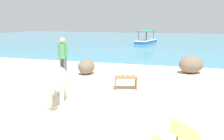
{
  "coord_description": "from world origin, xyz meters",
  "views": [
    {
      "loc": [
        1.9,
        -4.93,
        2.29
      ],
      "look_at": [
        -0.41,
        3.0,
        0.55
      ],
      "focal_mm": 37.68,
      "sensor_mm": 36.0,
      "label": 1
    }
  ],
  "objects_px": {
    "cow": "(57,79)",
    "person_standing": "(63,55)",
    "bottle": "(125,74)",
    "low_bench_table": "(126,79)",
    "boat_blue": "(146,41)"
  },
  "relations": [
    {
      "from": "cow",
      "to": "person_standing",
      "type": "xyz_separation_m",
      "value": [
        -1.08,
        2.42,
        0.27
      ]
    },
    {
      "from": "cow",
      "to": "bottle",
      "type": "height_order",
      "value": "cow"
    },
    {
      "from": "cow",
      "to": "low_bench_table",
      "type": "distance_m",
      "value": 2.38
    },
    {
      "from": "boat_blue",
      "to": "bottle",
      "type": "bearing_deg",
      "value": 18.71
    },
    {
      "from": "bottle",
      "to": "person_standing",
      "type": "relative_size",
      "value": 0.18
    },
    {
      "from": "person_standing",
      "to": "low_bench_table",
      "type": "bearing_deg",
      "value": -83.58
    },
    {
      "from": "person_standing",
      "to": "boat_blue",
      "type": "height_order",
      "value": "person_standing"
    },
    {
      "from": "cow",
      "to": "low_bench_table",
      "type": "relative_size",
      "value": 2.13
    },
    {
      "from": "boat_blue",
      "to": "person_standing",
      "type": "bearing_deg",
      "value": 9.59
    },
    {
      "from": "cow",
      "to": "bottle",
      "type": "relative_size",
      "value": 6.11
    },
    {
      "from": "low_bench_table",
      "to": "bottle",
      "type": "distance_m",
      "value": 0.21
    },
    {
      "from": "bottle",
      "to": "person_standing",
      "type": "distance_m",
      "value": 2.75
    },
    {
      "from": "cow",
      "to": "low_bench_table",
      "type": "xyz_separation_m",
      "value": [
        1.56,
        1.76,
        -0.32
      ]
    },
    {
      "from": "boat_blue",
      "to": "cow",
      "type": "bearing_deg",
      "value": 13.41
    },
    {
      "from": "low_bench_table",
      "to": "person_standing",
      "type": "relative_size",
      "value": 0.53
    }
  ]
}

